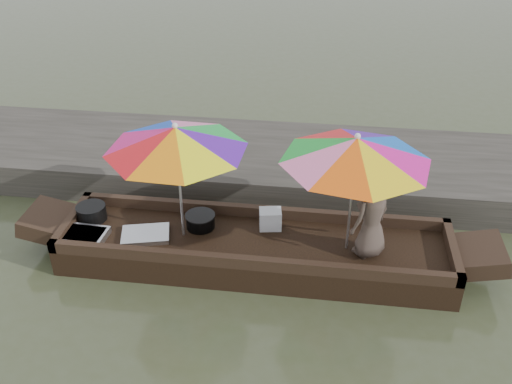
# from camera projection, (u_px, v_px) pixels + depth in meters

# --- Properties ---
(water) EXTENTS (80.00, 80.00, 0.00)m
(water) POSITION_uv_depth(u_px,v_px,m) (255.00, 262.00, 7.34)
(water) COLOR #3E4428
(water) RESTS_ON ground
(dock) EXTENTS (22.00, 2.20, 0.50)m
(dock) POSITION_uv_depth(u_px,v_px,m) (274.00, 164.00, 9.07)
(dock) COLOR #2D2B26
(dock) RESTS_ON ground
(boat_hull) EXTENTS (4.91, 1.20, 0.35)m
(boat_hull) POSITION_uv_depth(u_px,v_px,m) (255.00, 251.00, 7.25)
(boat_hull) COLOR black
(boat_hull) RESTS_ON water
(cooking_pot) EXTENTS (0.39, 0.39, 0.20)m
(cooking_pot) POSITION_uv_depth(u_px,v_px,m) (91.00, 213.00, 7.51)
(cooking_pot) COLOR black
(cooking_pot) RESTS_ON boat_hull
(tray_crayfish) EXTENTS (0.61, 0.44, 0.09)m
(tray_crayfish) POSITION_uv_depth(u_px,v_px,m) (83.00, 236.00, 7.16)
(tray_crayfish) COLOR silver
(tray_crayfish) RESTS_ON boat_hull
(tray_scallop) EXTENTS (0.68, 0.55, 0.06)m
(tray_scallop) POSITION_uv_depth(u_px,v_px,m) (146.00, 235.00, 7.21)
(tray_scallop) COLOR silver
(tray_scallop) RESTS_ON boat_hull
(charcoal_grill) EXTENTS (0.37, 0.37, 0.17)m
(charcoal_grill) POSITION_uv_depth(u_px,v_px,m) (200.00, 221.00, 7.36)
(charcoal_grill) COLOR black
(charcoal_grill) RESTS_ON boat_hull
(supply_bag) EXTENTS (0.31, 0.26, 0.26)m
(supply_bag) POSITION_uv_depth(u_px,v_px,m) (270.00, 219.00, 7.33)
(supply_bag) COLOR silver
(supply_bag) RESTS_ON boat_hull
(vendor) EXTENTS (0.63, 0.63, 1.10)m
(vendor) POSITION_uv_depth(u_px,v_px,m) (372.00, 215.00, 6.65)
(vendor) COLOR #4D3F36
(vendor) RESTS_ON boat_hull
(umbrella_bow) EXTENTS (2.18, 2.18, 1.55)m
(umbrella_bow) POSITION_uv_depth(u_px,v_px,m) (179.00, 182.00, 6.86)
(umbrella_bow) COLOR green
(umbrella_bow) RESTS_ON boat_hull
(umbrella_stern) EXTENTS (2.04, 2.04, 1.55)m
(umbrella_stern) POSITION_uv_depth(u_px,v_px,m) (352.00, 194.00, 6.62)
(umbrella_stern) COLOR blue
(umbrella_stern) RESTS_ON boat_hull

